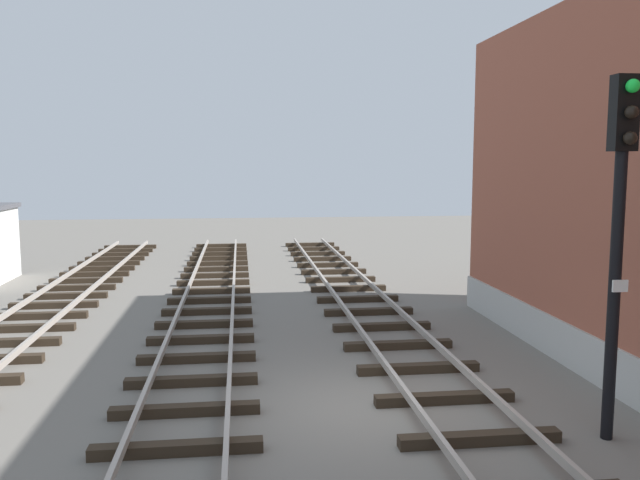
{
  "coord_description": "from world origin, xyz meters",
  "views": [
    {
      "loc": [
        -2.16,
        -10.57,
        4.2
      ],
      "look_at": [
        0.03,
        6.94,
        2.11
      ],
      "focal_mm": 36.09,
      "sensor_mm": 36.0,
      "label": 1
    }
  ],
  "objects": [
    {
      "name": "ground_plane",
      "position": [
        0.0,
        0.0,
        0.0
      ],
      "size": [
        80.0,
        80.0,
        0.0
      ],
      "primitive_type": "plane",
      "color": "slate"
    },
    {
      "name": "signal_mast",
      "position": [
        3.39,
        -1.73,
        3.44
      ],
      "size": [
        0.36,
        0.4,
        5.48
      ],
      "color": "black",
      "rests_on": "ground"
    },
    {
      "name": "track_near_building",
      "position": [
        1.37,
        0.0,
        0.13
      ],
      "size": [
        2.5,
        45.6,
        0.32
      ],
      "color": "#2D2319",
      "rests_on": "ground"
    },
    {
      "name": "track_centre",
      "position": [
        -3.12,
        -0.0,
        0.13
      ],
      "size": [
        2.5,
        45.6,
        0.32
      ],
      "color": "#2D2319",
      "rests_on": "ground"
    }
  ]
}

